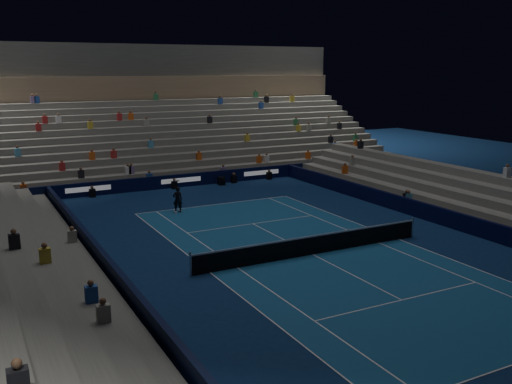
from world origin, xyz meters
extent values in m
plane|color=#0C224C|center=(0.00, 0.00, 0.00)|extent=(90.00, 90.00, 0.00)
cube|color=navy|center=(0.00, 0.00, 0.01)|extent=(10.97, 23.77, 0.01)
cube|color=black|center=(0.00, 18.50, 0.50)|extent=(44.00, 0.25, 1.00)
cube|color=black|center=(9.70, 0.00, 0.50)|extent=(0.25, 37.00, 1.00)
cube|color=black|center=(-9.70, 0.00, 0.50)|extent=(0.25, 37.00, 1.00)
cube|color=slate|center=(0.00, 19.50, 0.25)|extent=(44.00, 1.00, 0.50)
cube|color=slate|center=(0.00, 20.50, 0.50)|extent=(44.00, 1.00, 1.00)
cube|color=slate|center=(0.00, 21.50, 0.75)|extent=(44.00, 1.00, 1.50)
cube|color=slate|center=(0.00, 22.50, 1.00)|extent=(44.00, 1.00, 2.00)
cube|color=slate|center=(0.00, 23.50, 1.25)|extent=(44.00, 1.00, 2.50)
cube|color=slate|center=(0.00, 24.50, 1.50)|extent=(44.00, 1.00, 3.00)
cube|color=slate|center=(0.00, 25.50, 1.75)|extent=(44.00, 1.00, 3.50)
cube|color=slate|center=(0.00, 26.50, 2.00)|extent=(44.00, 1.00, 4.00)
cube|color=slate|center=(0.00, 27.50, 2.25)|extent=(44.00, 1.00, 4.50)
cube|color=slate|center=(0.00, 28.50, 2.50)|extent=(44.00, 1.00, 5.00)
cube|color=slate|center=(0.00, 29.50, 2.75)|extent=(44.00, 1.00, 5.50)
cube|color=slate|center=(0.00, 30.50, 3.00)|extent=(44.00, 1.00, 6.00)
cube|color=#876E53|center=(0.00, 31.60, 7.10)|extent=(44.00, 0.60, 2.20)
cube|color=#444441|center=(0.00, 33.00, 9.70)|extent=(44.00, 2.40, 3.00)
cube|color=slate|center=(10.50, 0.00, 0.25)|extent=(1.00, 37.00, 0.50)
cube|color=slate|center=(11.50, 0.00, 0.50)|extent=(1.00, 37.00, 1.00)
cube|color=slate|center=(12.50, 0.00, 0.75)|extent=(1.00, 37.00, 1.50)
cube|color=slate|center=(13.50, 0.00, 1.00)|extent=(1.00, 37.00, 2.00)
cube|color=#61615D|center=(-10.50, 0.00, 0.25)|extent=(1.00, 37.00, 0.50)
cube|color=#61615D|center=(-11.50, 0.00, 0.50)|extent=(1.00, 37.00, 1.00)
cube|color=#61615D|center=(-12.50, 0.00, 0.75)|extent=(1.00, 37.00, 1.50)
cube|color=#61615D|center=(-13.50, 0.00, 1.00)|extent=(1.00, 37.00, 2.00)
cylinder|color=#B2B2B7|center=(-6.40, 0.00, 0.55)|extent=(0.10, 0.10, 1.10)
cylinder|color=#B2B2B7|center=(6.40, 0.00, 0.55)|extent=(0.10, 0.10, 1.10)
cube|color=black|center=(0.00, 0.00, 0.45)|extent=(12.80, 0.03, 0.90)
cube|color=white|center=(0.00, 0.00, 0.94)|extent=(12.80, 0.04, 0.08)
imported|color=black|center=(-2.94, 11.08, 0.83)|extent=(0.66, 0.49, 1.66)
cube|color=black|center=(3.11, 17.80, 0.31)|extent=(0.46, 0.56, 0.61)
cylinder|color=black|center=(3.11, 17.34, 0.49)|extent=(0.16, 0.35, 0.16)
camera|label=1|loc=(-14.97, -22.50, 9.00)|focal=40.23mm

